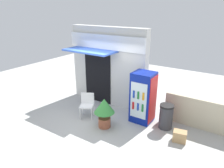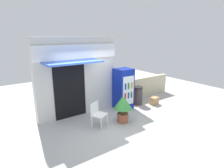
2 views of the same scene
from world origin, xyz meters
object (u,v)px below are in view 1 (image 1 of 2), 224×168
at_px(potted_plant_near_shop, 104,109).
at_px(cardboard_box, 180,136).
at_px(trash_bin, 166,116).
at_px(drink_cooler, 143,97).
at_px(plastic_chair, 87,103).

relative_size(potted_plant_near_shop, cardboard_box, 2.64).
height_order(trash_bin, cardboard_box, trash_bin).
xyz_separation_m(drink_cooler, plastic_chair, (-1.73, -0.78, -0.36)).
relative_size(drink_cooler, plastic_chair, 2.02).
height_order(plastic_chair, trash_bin, plastic_chair).
bearing_deg(drink_cooler, potted_plant_near_shop, -129.30).
relative_size(plastic_chair, trash_bin, 1.05).
bearing_deg(potted_plant_near_shop, trash_bin, 31.50).
bearing_deg(potted_plant_near_shop, cardboard_box, 13.62).
distance_m(drink_cooler, cardboard_box, 1.64).
height_order(plastic_chair, cardboard_box, plastic_chair).
height_order(potted_plant_near_shop, cardboard_box, potted_plant_near_shop).
xyz_separation_m(trash_bin, cardboard_box, (0.59, -0.47, -0.24)).
height_order(potted_plant_near_shop, trash_bin, potted_plant_near_shop).
xyz_separation_m(drink_cooler, potted_plant_near_shop, (-0.83, -1.02, -0.22)).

